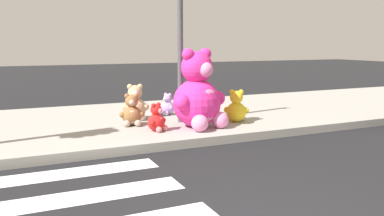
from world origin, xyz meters
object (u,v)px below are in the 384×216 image
Objects in this scene: plush_pink_large at (198,96)px; plush_tan at (135,105)px; plush_red at (157,120)px; sign_pole at (180,34)px; plush_brown at (132,113)px; plush_lavender at (167,106)px; plush_yellow at (236,109)px.

plush_pink_large reaches higher than plush_tan.
plush_pink_large reaches higher than plush_red.
plush_red is at bearing -139.67° from sign_pole.
plush_tan is 1.19× the size of plush_brown.
sign_pole is 1.76m from plush_red.
plush_tan reaches higher than plush_lavender.
sign_pole reaches higher than plush_yellow.
plush_red is 0.83× the size of plush_brown.
plush_tan reaches higher than plush_brown.
plush_yellow reaches higher than plush_brown.
plush_red is at bearing -117.53° from plush_lavender.
plush_pink_large is 1.29m from plush_brown.
sign_pole reaches higher than plush_red.
sign_pole is at bearing 40.33° from plush_red.
plush_yellow is at bearing 5.38° from plush_red.
plush_yellow reaches higher than plush_red.
sign_pole is at bearing -41.29° from plush_tan.
plush_brown is (-1.96, 0.50, -0.01)m from plush_yellow.
plush_yellow is (1.70, 0.16, 0.06)m from plush_red.
plush_red is (0.02, -1.23, -0.09)m from plush_tan.
sign_pole is 1.71m from plush_tan.
plush_pink_large is at bearing -56.03° from plush_tan.
plush_lavender is 0.66× the size of plush_tan.
sign_pole is 1.73m from plush_lavender.
plush_brown is at bearing -142.12° from plush_lavender.
sign_pole reaches higher than plush_tan.
plush_pink_large reaches higher than plush_lavender.
plush_tan reaches higher than plush_yellow.
sign_pole is 1.75m from plush_brown.
plush_brown is (-0.96, 0.06, -1.46)m from sign_pole.
plush_lavender is 1.29m from plush_brown.
plush_brown is (-0.24, -0.57, -0.05)m from plush_tan.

